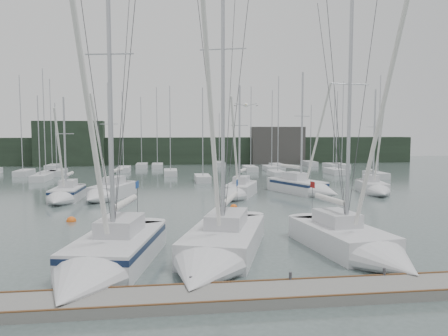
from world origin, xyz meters
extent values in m
plane|color=#4A5A57|center=(0.00, 0.00, 0.00)|extent=(160.00, 160.00, 0.00)
cube|color=slate|center=(0.00, -5.00, 0.20)|extent=(24.00, 2.00, 0.40)
cube|color=black|center=(0.00, 62.00, 2.50)|extent=(90.00, 4.00, 5.00)
cube|color=black|center=(-20.00, 60.00, 4.00)|extent=(12.00, 3.00, 8.00)
cube|color=#3B3936|center=(18.00, 60.00, 3.50)|extent=(10.00, 3.00, 7.00)
cube|color=silver|center=(21.40, 40.02, 0.35)|extent=(1.80, 4.50, 0.90)
cylinder|color=#A9ABB1|center=(21.40, 39.52, 6.35)|extent=(0.12, 0.12, 11.09)
cube|color=silver|center=(-18.61, 36.70, 0.35)|extent=(1.80, 4.50, 0.90)
cylinder|color=#A9ABB1|center=(-18.61, 36.20, 5.72)|extent=(0.12, 0.12, 9.84)
cube|color=silver|center=(-22.78, 43.49, 0.35)|extent=(1.80, 4.50, 0.90)
cylinder|color=#A9ABB1|center=(-22.78, 42.99, 7.35)|extent=(0.12, 0.12, 13.10)
cube|color=silver|center=(15.37, 50.00, 0.35)|extent=(1.80, 4.50, 0.90)
cylinder|color=#A9ABB1|center=(15.37, 49.50, 5.02)|extent=(0.12, 0.12, 8.44)
cube|color=silver|center=(22.63, 54.99, 0.35)|extent=(1.80, 4.50, 0.90)
cylinder|color=#A9ABB1|center=(22.63, 54.49, 5.82)|extent=(0.12, 0.12, 10.05)
cube|color=silver|center=(10.03, 46.07, 0.35)|extent=(1.80, 4.50, 0.90)
cylinder|color=#A9ABB1|center=(10.03, 45.57, 6.90)|extent=(0.12, 0.12, 12.20)
cube|color=silver|center=(1.53, 33.19, 0.35)|extent=(1.80, 4.50, 0.90)
cylinder|color=#A9ABB1|center=(1.53, 32.69, 6.16)|extent=(0.12, 0.12, 10.72)
cube|color=silver|center=(-2.35, 41.30, 0.35)|extent=(1.80, 4.50, 0.90)
cylinder|color=#A9ABB1|center=(-2.35, 40.80, 6.65)|extent=(0.12, 0.12, 11.70)
cube|color=silver|center=(24.87, 34.20, 0.35)|extent=(1.80, 4.50, 0.90)
cylinder|color=#A9ABB1|center=(24.87, 33.70, 7.16)|extent=(0.12, 0.12, 12.72)
cube|color=silver|center=(13.29, 45.80, 0.35)|extent=(1.80, 4.50, 0.90)
cylinder|color=#A9ABB1|center=(13.29, 45.30, 6.63)|extent=(0.12, 0.12, 11.66)
cube|color=silver|center=(-4.41, 52.90, 0.35)|extent=(1.80, 4.50, 0.90)
cylinder|color=#A9ABB1|center=(-4.41, 52.40, 7.09)|extent=(0.12, 0.12, 12.58)
cube|color=silver|center=(6.29, 55.73, 0.35)|extent=(1.80, 4.50, 0.90)
cylinder|color=#A9ABB1|center=(6.29, 55.23, 5.06)|extent=(0.12, 0.12, 8.51)
cube|color=silver|center=(-21.18, 53.01, 0.35)|extent=(1.80, 4.50, 0.90)
cylinder|color=#A9ABB1|center=(-21.18, 52.51, 7.66)|extent=(0.12, 0.12, 13.72)
cube|color=silver|center=(24.57, 49.03, 0.35)|extent=(1.80, 4.50, 0.90)
cylinder|color=#A9ABB1|center=(24.57, 48.53, 6.81)|extent=(0.12, 0.12, 12.03)
cube|color=silver|center=(-7.00, 53.46, 0.35)|extent=(1.80, 4.50, 0.90)
cylinder|color=#A9ABB1|center=(-7.00, 52.96, 6.32)|extent=(0.12, 0.12, 11.05)
cube|color=silver|center=(-18.12, 43.12, 0.35)|extent=(1.80, 4.50, 0.90)
cylinder|color=#A9ABB1|center=(-18.12, 42.62, 5.46)|extent=(0.12, 0.12, 9.31)
cube|color=silver|center=(12.13, 37.58, 0.35)|extent=(1.80, 4.50, 0.90)
cylinder|color=#A9ABB1|center=(12.13, 37.08, 7.19)|extent=(0.12, 0.12, 12.78)
cube|color=silver|center=(-9.40, 47.28, 0.35)|extent=(1.80, 4.50, 0.90)
cylinder|color=#A9ABB1|center=(-9.40, 46.78, 6.46)|extent=(0.12, 0.12, 11.32)
cube|color=silver|center=(25.86, 48.66, 0.35)|extent=(1.80, 4.50, 0.90)
cylinder|color=#A9ABB1|center=(25.86, 48.16, 7.56)|extent=(0.12, 0.12, 13.51)
cube|color=silver|center=(-18.99, 40.79, 0.35)|extent=(1.80, 4.50, 0.90)
cylinder|color=#A9ABB1|center=(-18.99, 40.29, 7.64)|extent=(0.12, 0.12, 13.68)
cube|color=silver|center=(-5.29, 0.42, 0.50)|extent=(4.59, 7.45, 1.67)
cone|color=silver|center=(-6.31, -4.42, 0.50)|extent=(3.77, 3.57, 3.23)
cube|color=#BBBCC0|center=(-5.18, 0.97, 1.73)|extent=(2.31, 3.08, 0.78)
cylinder|color=#A9ABB1|center=(-5.40, -0.06, 8.40)|extent=(0.20, 0.20, 14.13)
cylinder|color=silver|center=(-5.01, 1.78, 2.73)|extent=(1.00, 3.38, 0.31)
cube|color=#101E3D|center=(-5.29, 0.42, 1.06)|extent=(4.61, 7.48, 0.28)
cube|color=navy|center=(-4.54, 4.04, 3.34)|extent=(0.14, 0.59, 0.40)
cube|color=silver|center=(0.13, 1.78, 0.47)|extent=(5.62, 8.38, 1.58)
cone|color=silver|center=(-1.60, -3.45, 0.47)|extent=(4.23, 4.19, 3.37)
cube|color=#BBBCC0|center=(0.29, 2.28, 1.63)|extent=(2.73, 3.51, 0.74)
cylinder|color=#A9ABB1|center=(-0.05, 1.26, 8.87)|extent=(0.19, 0.19, 15.22)
cylinder|color=silver|center=(0.61, 3.25, 2.58)|extent=(1.46, 3.67, 0.29)
cube|color=navy|center=(1.40, 5.64, 3.16)|extent=(0.20, 0.55, 0.38)
cube|color=silver|center=(6.39, 1.35, 0.46)|extent=(4.00, 6.75, 1.54)
cone|color=silver|center=(7.07, -3.14, 0.46)|extent=(3.46, 3.16, 3.08)
cube|color=#BBBCC0|center=(6.32, 1.85, 1.59)|extent=(2.06, 2.77, 0.72)
cylinder|color=#A9ABB1|center=(6.46, 0.90, 7.49)|extent=(0.19, 0.19, 12.51)
cylinder|color=silver|center=(6.20, 2.60, 2.52)|extent=(0.75, 3.11, 0.29)
cube|color=maroon|center=(5.88, 4.69, 3.08)|extent=(0.10, 0.55, 0.37)
cube|color=silver|center=(-11.97, 20.60, 0.42)|extent=(2.49, 4.86, 1.41)
cone|color=silver|center=(-12.07, 17.18, 0.42)|extent=(2.41, 2.12, 2.35)
cube|color=#BBBCC0|center=(-11.95, 21.07, 1.46)|extent=(1.35, 1.96, 0.66)
cylinder|color=#A9ABB1|center=(-11.98, 20.26, 5.23)|extent=(0.17, 0.17, 8.21)
cylinder|color=silver|center=(-11.94, 21.56, 2.30)|extent=(0.33, 2.35, 0.26)
cube|color=#101E3D|center=(-11.97, 20.60, 0.89)|extent=(2.51, 4.88, 0.23)
cube|color=silver|center=(-8.05, 21.50, 0.46)|extent=(4.11, 5.72, 1.54)
cone|color=silver|center=(-9.25, 18.01, 0.46)|extent=(3.15, 2.93, 2.57)
cube|color=#BBBCC0|center=(-7.89, 21.99, 1.59)|extent=(2.01, 2.41, 0.72)
cylinder|color=#A9ABB1|center=(-8.17, 21.15, 5.99)|extent=(0.18, 0.18, 9.53)
cylinder|color=silver|center=(-7.72, 22.48, 2.51)|extent=(1.09, 2.48, 0.29)
cube|color=silver|center=(4.18, 20.83, 0.45)|extent=(4.14, 5.57, 1.49)
cone|color=silver|center=(2.79, 17.51, 0.45)|extent=(3.03, 2.91, 2.38)
cube|color=#BBBCC0|center=(4.37, 21.29, 1.53)|extent=(1.98, 2.37, 0.69)
cylinder|color=#A9ABB1|center=(4.04, 20.50, 5.89)|extent=(0.18, 0.18, 9.40)
cylinder|color=silver|center=(4.57, 21.76, 2.43)|extent=(1.21, 2.38, 0.28)
cube|color=silver|center=(10.44, 22.24, 0.48)|extent=(4.95, 6.56, 1.61)
cone|color=silver|center=(12.16, 18.36, 0.48)|extent=(3.58, 3.46, 2.79)
cube|color=#BBBCC0|center=(10.23, 22.73, 1.66)|extent=(2.36, 2.79, 0.75)
cylinder|color=#A9ABB1|center=(10.62, 21.85, 6.70)|extent=(0.19, 0.19, 10.83)
cylinder|color=silver|center=(9.96, 23.33, 2.62)|extent=(1.45, 2.78, 0.30)
cube|color=#101E3D|center=(10.44, 22.24, 1.02)|extent=(4.97, 6.59, 0.27)
cube|color=silver|center=(17.96, 21.36, 0.42)|extent=(3.14, 4.98, 1.39)
cone|color=silver|center=(17.35, 18.12, 0.42)|extent=(2.64, 2.38, 2.31)
cube|color=#BBBCC0|center=(18.05, 21.82, 1.43)|extent=(1.60, 2.06, 0.65)
cylinder|color=#A9ABB1|center=(17.90, 21.04, 5.77)|extent=(0.17, 0.17, 9.33)
cylinder|color=silver|center=(18.14, 22.27, 2.27)|extent=(0.68, 2.27, 0.26)
sphere|color=#E65C14|center=(2.57, 14.50, 0.00)|extent=(0.60, 0.60, 0.60)
sphere|color=#E65C14|center=(-9.57, 10.69, 0.00)|extent=(0.68, 0.68, 0.68)
ellipsoid|color=white|center=(1.16, 1.45, 7.66)|extent=(0.30, 0.52, 0.22)
cube|color=#999DA2|center=(0.85, 1.48, 7.68)|extent=(0.51, 0.22, 0.12)
cube|color=#999DA2|center=(1.47, 1.41, 7.68)|extent=(0.51, 0.22, 0.12)
camera|label=1|loc=(-2.88, -20.63, 6.39)|focal=35.00mm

